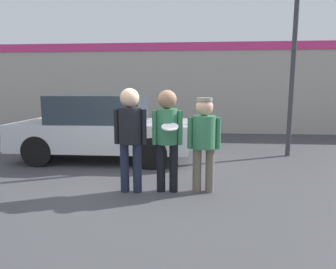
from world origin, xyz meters
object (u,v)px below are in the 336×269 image
object	(u,v)px
person_left	(130,130)
person_middle_with_frisbee	(167,132)
person_right	(204,136)
street_lamp	(305,5)
parked_car_near	(103,127)
shrub	(105,120)

from	to	relation	value
person_left	person_middle_with_frisbee	distance (m)	0.63
person_right	street_lamp	size ratio (longest dim) A/B	0.26
parked_car_near	street_lamp	xyz separation A→B (m)	(4.95, 0.70, 3.00)
parked_car_near	person_right	bearing A→B (deg)	-42.98
person_left	parked_car_near	bearing A→B (deg)	116.58
parked_car_near	person_middle_with_frisbee	bearing A→B (deg)	-51.85
person_middle_with_frisbee	person_right	distance (m)	0.63
person_left	person_right	bearing A→B (deg)	5.01
person_left	street_lamp	bearing A→B (deg)	39.28
shrub	parked_car_near	bearing A→B (deg)	-74.01
person_right	person_left	bearing A→B (deg)	-174.99
parked_car_near	shrub	xyz separation A→B (m)	(-1.11, 3.86, -0.25)
person_left	person_middle_with_frisbee	size ratio (longest dim) A/B	1.02
person_right	street_lamp	xyz separation A→B (m)	(2.52, 2.97, 2.83)
person_middle_with_frisbee	parked_car_near	distance (m)	2.94
parked_car_near	street_lamp	bearing A→B (deg)	8.09
person_right	shrub	bearing A→B (deg)	120.01
person_left	shrub	size ratio (longest dim) A/B	1.61
street_lamp	shrub	distance (m)	7.56
person_middle_with_frisbee	parked_car_near	xyz separation A→B (m)	(-1.81, 2.30, -0.25)
person_left	person_middle_with_frisbee	bearing A→B (deg)	6.40
person_right	street_lamp	world-z (taller)	street_lamp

